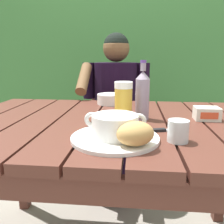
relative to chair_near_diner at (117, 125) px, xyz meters
The scene contains 13 objects.
dining_table 0.92m from the chair_near_diner, 87.52° to the right, with size 1.39×0.92×0.77m.
hedge_backdrop 1.08m from the chair_near_diner, 90.81° to the left, with size 3.16×0.80×2.52m.
chair_near_diner is the anchor object (origin of this frame).
person_eating 0.30m from the chair_near_diner, 90.84° to the right, with size 0.48×0.47×1.21m.
serving_plate 1.19m from the chair_near_diner, 86.07° to the right, with size 0.29×0.29×0.01m.
soup_bowl 1.20m from the chair_near_diner, 86.07° to the right, with size 0.20×0.15×0.08m.
bread_roll 1.28m from the chair_near_diner, 83.24° to the right, with size 0.14×0.12×0.07m.
beer_glass 1.00m from the chair_near_diner, 84.20° to the right, with size 0.07×0.07×0.17m.
beer_bottle 0.97m from the chair_near_diner, 78.75° to the right, with size 0.06×0.06×0.26m.
water_glass_small 1.22m from the chair_near_diner, 76.19° to the right, with size 0.07×0.07×0.07m.
butter_tub 1.02m from the chair_near_diner, 62.18° to the right, with size 0.10×0.08×0.06m.
table_knife 1.11m from the chair_near_diner, 76.28° to the right, with size 0.15×0.06×0.01m.
diner_bowl 0.63m from the chair_near_diner, 90.00° to the right, with size 0.15×0.15×0.06m.
Camera 1 is at (0.10, -0.98, 1.04)m, focal length 37.56 mm.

